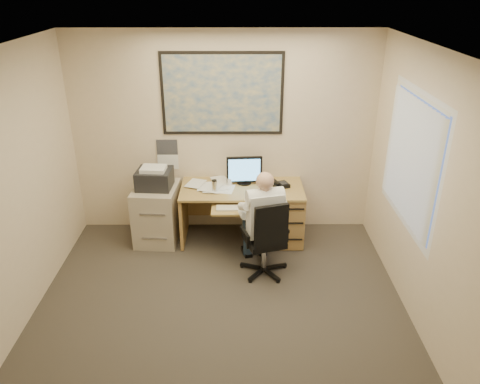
{
  "coord_description": "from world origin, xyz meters",
  "views": [
    {
      "loc": [
        0.19,
        -3.67,
        3.28
      ],
      "look_at": [
        0.21,
        1.3,
        0.96
      ],
      "focal_mm": 35.0,
      "sensor_mm": 36.0,
      "label": 1
    }
  ],
  "objects_px": {
    "person": "(265,224)",
    "filing_cabinet": "(157,209)",
    "office_chair": "(263,253)",
    "desk": "(267,208)"
  },
  "relations": [
    {
      "from": "person",
      "to": "filing_cabinet",
      "type": "bearing_deg",
      "value": 137.64
    },
    {
      "from": "office_chair",
      "to": "desk",
      "type": "bearing_deg",
      "value": 67.27
    },
    {
      "from": "desk",
      "to": "office_chair",
      "type": "distance_m",
      "value": 0.89
    },
    {
      "from": "filing_cabinet",
      "to": "person",
      "type": "height_order",
      "value": "person"
    },
    {
      "from": "filing_cabinet",
      "to": "office_chair",
      "type": "bearing_deg",
      "value": -26.9
    },
    {
      "from": "filing_cabinet",
      "to": "person",
      "type": "bearing_deg",
      "value": -24.32
    },
    {
      "from": "filing_cabinet",
      "to": "desk",
      "type": "bearing_deg",
      "value": 5.78
    },
    {
      "from": "desk",
      "to": "filing_cabinet",
      "type": "distance_m",
      "value": 1.46
    },
    {
      "from": "office_chair",
      "to": "person",
      "type": "relative_size",
      "value": 0.77
    },
    {
      "from": "desk",
      "to": "person",
      "type": "xyz_separation_m",
      "value": [
        -0.08,
        -0.79,
        0.2
      ]
    }
  ]
}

